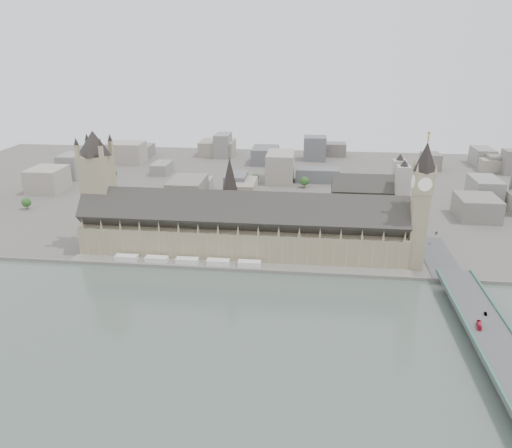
# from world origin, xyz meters

# --- Properties ---
(ground) EXTENTS (900.00, 900.00, 0.00)m
(ground) POSITION_xyz_m (0.00, 0.00, 0.00)
(ground) COLOR #595651
(ground) RESTS_ON ground
(river_thames) EXTENTS (600.00, 600.00, 0.00)m
(river_thames) POSITION_xyz_m (0.00, -165.00, 0.00)
(river_thames) COLOR #4A584F
(river_thames) RESTS_ON ground
(embankment_wall) EXTENTS (600.00, 1.50, 3.00)m
(embankment_wall) POSITION_xyz_m (0.00, -15.00, 1.50)
(embankment_wall) COLOR slate
(embankment_wall) RESTS_ON ground
(river_terrace) EXTENTS (270.00, 15.00, 2.00)m
(river_terrace) POSITION_xyz_m (0.00, -7.50, 1.00)
(river_terrace) COLOR slate
(river_terrace) RESTS_ON ground
(terrace_tents) EXTENTS (118.00, 7.00, 4.00)m
(terrace_tents) POSITION_xyz_m (-40.00, -7.00, 4.00)
(terrace_tents) COLOR white
(terrace_tents) RESTS_ON river_terrace
(palace_of_westminster) EXTENTS (265.00, 40.73, 55.44)m
(palace_of_westminster) POSITION_xyz_m (0.00, 19.70, 22.71)
(palace_of_westminster) COLOR #968B66
(palace_of_westminster) RESTS_ON ground
(elizabeth_tower) EXTENTS (17.00, 17.00, 107.50)m
(elizabeth_tower) POSITION_xyz_m (138.00, 8.00, 58.09)
(elizabeth_tower) COLOR #968B66
(elizabeth_tower) RESTS_ON ground
(victoria_tower) EXTENTS (30.00, 30.00, 100.00)m
(victoria_tower) POSITION_xyz_m (-122.00, 26.00, 55.20)
(victoria_tower) COLOR #968B66
(victoria_tower) RESTS_ON ground
(central_tower) EXTENTS (13.00, 13.00, 48.00)m
(central_tower) POSITION_xyz_m (-10.00, 26.00, 57.92)
(central_tower) COLOR gray
(central_tower) RESTS_ON ground
(westminster_bridge) EXTENTS (25.00, 325.00, 10.25)m
(westminster_bridge) POSITION_xyz_m (162.00, -87.50, 5.12)
(westminster_bridge) COLOR #474749
(westminster_bridge) RESTS_ON ground
(westminster_abbey) EXTENTS (68.00, 36.00, 64.00)m
(westminster_abbey) POSITION_xyz_m (110.92, 95.00, 25.08)
(westminster_abbey) COLOR #9F9A8F
(westminster_abbey) RESTS_ON ground
(city_skyline_inland) EXTENTS (720.00, 360.00, 38.00)m
(city_skyline_inland) POSITION_xyz_m (0.00, 245.00, 19.00)
(city_skyline_inland) COLOR gray
(city_skyline_inland) RESTS_ON ground
(park_trees) EXTENTS (110.00, 30.00, 15.00)m
(park_trees) POSITION_xyz_m (-10.00, 60.00, 7.50)
(park_trees) COLOR #244C1B
(park_trees) RESTS_ON ground
(red_bus_north) EXTENTS (4.30, 9.69, 2.63)m
(red_bus_north) POSITION_xyz_m (156.64, -93.80, 11.56)
(red_bus_north) COLOR red
(red_bus_north) RESTS_ON westminster_bridge
(car_silver) EXTENTS (2.19, 4.20, 1.32)m
(car_silver) POSITION_xyz_m (165.02, -78.45, 10.91)
(car_silver) COLOR gray
(car_silver) RESTS_ON westminster_bridge
(car_approach) EXTENTS (3.94, 5.66, 1.52)m
(car_approach) POSITION_xyz_m (165.67, 58.93, 11.01)
(car_approach) COLOR gray
(car_approach) RESTS_ON westminster_bridge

